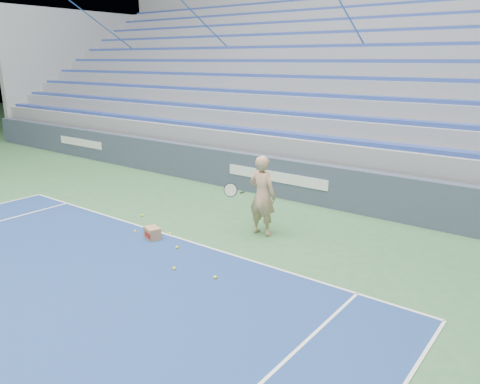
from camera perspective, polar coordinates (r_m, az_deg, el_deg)
name	(u,v)px	position (r m, az deg, el deg)	size (l,w,h in m)	color
sponsor_barrier	(279,177)	(13.02, 4.75, 1.78)	(30.00, 0.32, 1.10)	#374154
bleachers	(366,98)	(17.78, 15.07, 11.00)	(31.00, 9.15, 7.30)	gray
tennis_player	(262,196)	(10.08, 2.70, -0.44)	(0.93, 0.83, 1.77)	tan
ball_box	(152,233)	(10.20, -10.64, -4.97)	(0.42, 0.37, 0.26)	#A3784F
tennis_ball_0	(174,269)	(8.73, -8.02, -9.22)	(0.07, 0.07, 0.07)	yellow
tennis_ball_1	(215,277)	(8.34, -3.05, -10.35)	(0.07, 0.07, 0.07)	yellow
tennis_ball_2	(135,231)	(10.67, -12.67, -4.70)	(0.07, 0.07, 0.07)	yellow
tennis_ball_3	(170,234)	(10.40, -8.52, -5.03)	(0.07, 0.07, 0.07)	yellow
tennis_ball_4	(142,215)	(11.70, -11.84, -2.79)	(0.07, 0.07, 0.07)	yellow
tennis_ball_5	(177,247)	(9.64, -7.68, -6.71)	(0.07, 0.07, 0.07)	yellow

